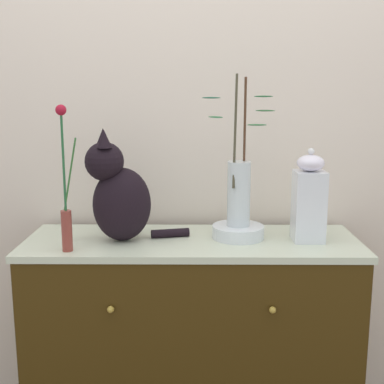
# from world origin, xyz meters

# --- Properties ---
(wall_back) EXTENTS (4.40, 0.08, 2.60)m
(wall_back) POSITION_xyz_m (0.00, 0.29, 1.30)
(wall_back) COLOR beige
(wall_back) RESTS_ON ground_plane
(sideboard) EXTENTS (1.24, 0.45, 0.83)m
(sideboard) POSITION_xyz_m (0.00, -0.00, 0.42)
(sideboard) COLOR #3B270A
(sideboard) RESTS_ON ground_plane
(cat_sitting) EXTENTS (0.38, 0.21, 0.41)m
(cat_sitting) POSITION_xyz_m (-0.27, -0.02, 1.01)
(cat_sitting) COLOR black
(cat_sitting) RESTS_ON sideboard
(vase_slim_green) EXTENTS (0.07, 0.04, 0.50)m
(vase_slim_green) POSITION_xyz_m (-0.43, -0.15, 1.00)
(vase_slim_green) COLOR brown
(vase_slim_green) RESTS_ON sideboard
(bowl_porcelain) EXTENTS (0.20, 0.20, 0.05)m
(bowl_porcelain) POSITION_xyz_m (0.17, 0.02, 0.86)
(bowl_porcelain) COLOR white
(bowl_porcelain) RESTS_ON sideboard
(vase_glass_clear) EXTENTS (0.27, 0.11, 0.56)m
(vase_glass_clear) POSITION_xyz_m (0.17, 0.02, 1.02)
(vase_glass_clear) COLOR silver
(vase_glass_clear) RESTS_ON bowl_porcelain
(jar_lidded_porcelain) EXTENTS (0.11, 0.11, 0.34)m
(jar_lidded_porcelain) POSITION_xyz_m (0.43, -0.01, 0.99)
(jar_lidded_porcelain) COLOR white
(jar_lidded_porcelain) RESTS_ON sideboard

